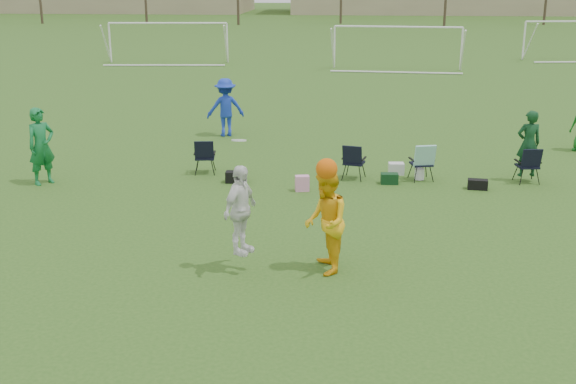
# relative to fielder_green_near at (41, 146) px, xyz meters

# --- Properties ---
(ground) EXTENTS (260.00, 260.00, 0.00)m
(ground) POSITION_rel_fielder_green_near_xyz_m (6.60, -6.96, -1.01)
(ground) COLOR #2B551A
(ground) RESTS_ON ground
(fielder_green_near) EXTENTS (0.84, 0.88, 2.03)m
(fielder_green_near) POSITION_rel_fielder_green_near_xyz_m (0.00, 0.00, 0.00)
(fielder_green_near) COLOR #136D35
(fielder_green_near) RESTS_ON ground
(fielder_blue) EXTENTS (1.44, 1.11, 1.96)m
(fielder_blue) POSITION_rel_fielder_green_near_xyz_m (3.79, 6.24, -0.03)
(fielder_blue) COLOR #1836B9
(fielder_blue) RESTS_ON ground
(center_contest) EXTENTS (2.39, 1.20, 2.54)m
(center_contest) POSITION_rel_fielder_green_near_xyz_m (7.14, -5.28, 0.07)
(center_contest) COLOR white
(center_contest) RESTS_ON ground
(sideline_setup) EXTENTS (9.40, 2.14, 1.92)m
(sideline_setup) POSITION_rel_fielder_green_near_xyz_m (9.62, 1.25, -0.44)
(sideline_setup) COLOR #103C1D
(sideline_setup) RESTS_ON ground
(goal_left) EXTENTS (7.39, 0.76, 2.46)m
(goal_left) POSITION_rel_fielder_green_near_xyz_m (-3.40, 27.04, 0.91)
(goal_left) COLOR white
(goal_left) RESTS_ON ground
(goal_mid) EXTENTS (7.40, 0.63, 2.46)m
(goal_mid) POSITION_rel_fielder_green_near_xyz_m (10.60, 25.04, 0.91)
(goal_mid) COLOR white
(goal_mid) RESTS_ON ground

